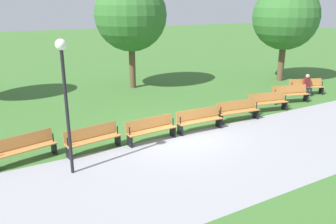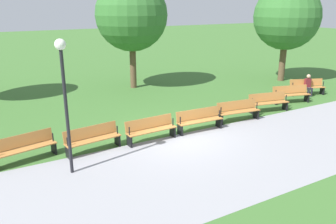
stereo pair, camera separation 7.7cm
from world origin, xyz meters
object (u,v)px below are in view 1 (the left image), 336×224
(bench_3, at_px, (238,110))
(bench_7, at_px, (25,147))
(bench_4, at_px, (199,119))
(person_seated, at_px, (307,84))
(lamp_post, at_px, (64,83))
(bench_6, at_px, (93,138))
(tree_1, at_px, (286,17))
(tree_2, at_px, (131,15))
(bench_1, at_px, (290,94))
(bench_5, at_px, (151,129))
(bench_2, at_px, (268,102))
(bench_0, at_px, (306,86))

(bench_3, bearing_deg, bench_7, 4.58)
(bench_4, xyz_separation_m, person_seated, (-8.59, -1.61, 0.16))
(bench_7, relative_size, person_seated, 1.71)
(bench_7, height_order, lamp_post, lamp_post)
(bench_6, distance_m, person_seated, 13.10)
(tree_1, height_order, tree_2, tree_2)
(bench_1, height_order, tree_1, tree_1)
(bench_3, bearing_deg, bench_5, 9.12)
(bench_1, distance_m, bench_6, 11.02)
(bench_2, xyz_separation_m, tree_1, (-5.91, -4.65, 3.69))
(bench_1, xyz_separation_m, bench_6, (10.98, 0.87, 0.00))
(bench_0, bearing_deg, tree_1, -95.11)
(bench_4, bearing_deg, tree_1, -151.06)
(bench_6, bearing_deg, person_seated, 179.44)
(person_seated, bearing_deg, bench_5, 29.01)
(bench_7, height_order, tree_1, tree_1)
(bench_2, distance_m, bench_3, 2.22)
(bench_0, relative_size, bench_6, 1.00)
(bench_2, relative_size, tree_2, 0.32)
(bench_5, distance_m, person_seated, 10.93)
(bench_3, relative_size, bench_5, 1.01)
(bench_6, bearing_deg, bench_3, 173.15)
(bench_1, xyz_separation_m, tree_1, (-3.76, -4.13, 3.69))
(bench_6, relative_size, person_seated, 1.70)
(bench_4, distance_m, person_seated, 8.74)
(bench_7, relative_size, tree_2, 0.32)
(person_seated, xyz_separation_m, lamp_post, (14.10, 2.69, 2.20))
(bench_1, distance_m, bench_5, 8.84)
(bench_1, xyz_separation_m, bench_3, (4.34, 0.87, 0.00))
(bench_6, bearing_deg, bench_0, 179.97)
(bench_1, distance_m, tree_1, 6.69)
(person_seated, relative_size, lamp_post, 0.29)
(bench_4, bearing_deg, bench_2, -170.91)
(bench_0, height_order, bench_2, same)
(bench_1, bearing_deg, bench_3, 27.33)
(person_seated, relative_size, tree_1, 0.19)
(bench_3, xyz_separation_m, bench_5, (4.43, 0.18, 0.00))
(bench_0, xyz_separation_m, bench_5, (10.88, 1.74, 0.00))
(bench_1, relative_size, tree_1, 0.32)
(bench_4, relative_size, person_seated, 1.68)
(bench_7, distance_m, person_seated, 15.25)
(bench_0, xyz_separation_m, tree_1, (-1.65, -3.44, 3.69))
(bench_2, xyz_separation_m, person_seated, (-4.19, -1.08, 0.16))
(tree_1, bearing_deg, tree_2, -18.01)
(bench_3, height_order, lamp_post, lamp_post)
(bench_3, xyz_separation_m, lamp_post, (7.72, 1.25, 2.36))
(bench_5, distance_m, lamp_post, 4.19)
(person_seated, bearing_deg, bench_6, 26.83)
(bench_3, xyz_separation_m, bench_4, (2.21, 0.18, 0.00))
(bench_0, bearing_deg, tree_2, -19.15)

